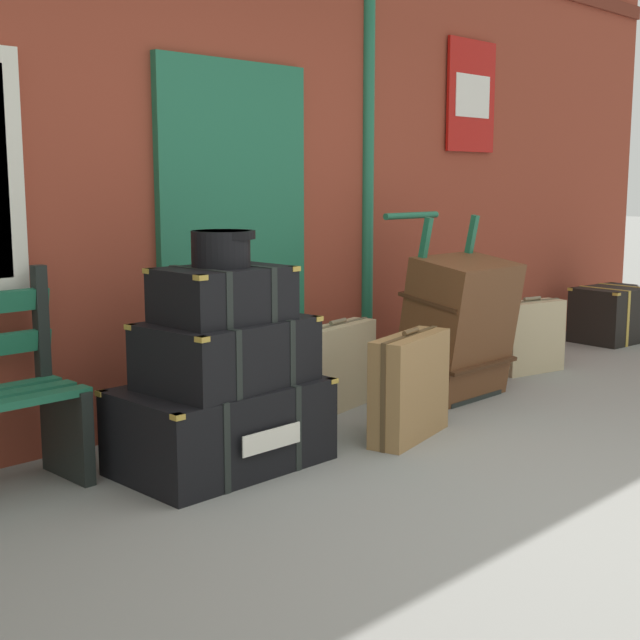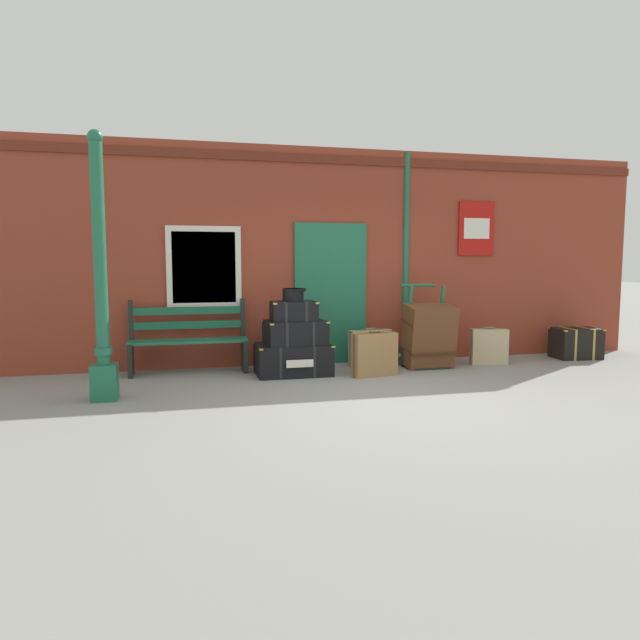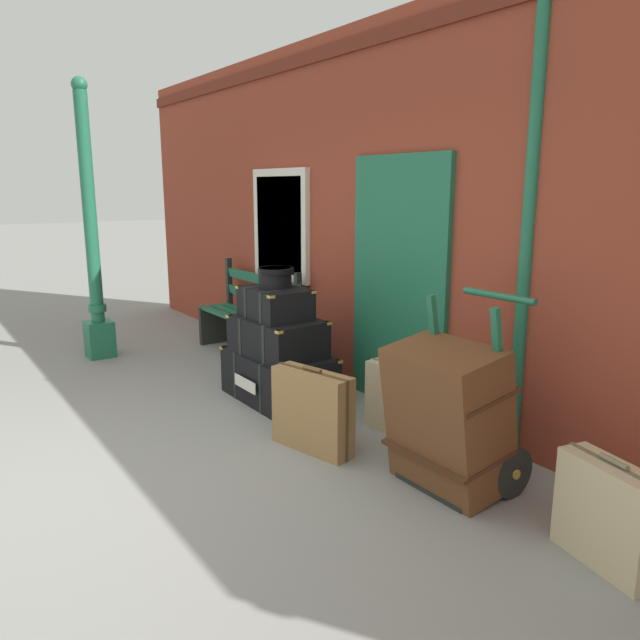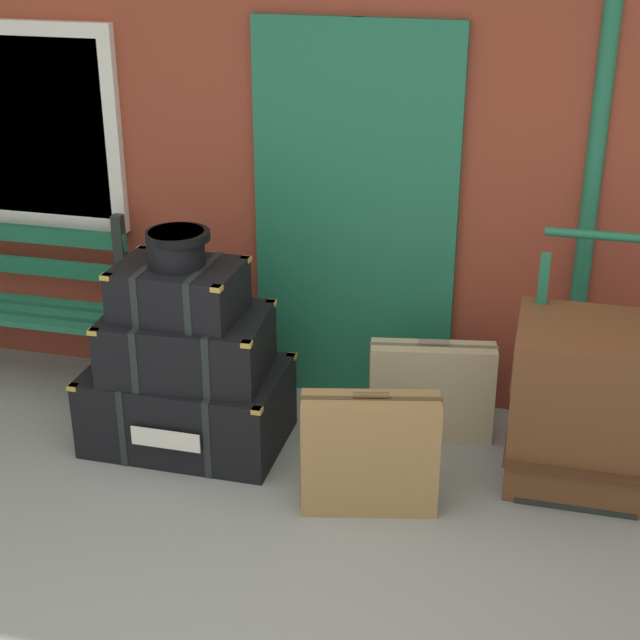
% 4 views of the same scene
% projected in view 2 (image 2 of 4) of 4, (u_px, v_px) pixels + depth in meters
% --- Properties ---
extents(ground_plane, '(60.00, 60.00, 0.00)m').
position_uv_depth(ground_plane, '(383.00, 401.00, 6.33)').
color(ground_plane, gray).
extents(brick_facade, '(10.40, 0.35, 3.20)m').
position_uv_depth(brick_facade, '(325.00, 257.00, 8.67)').
color(brick_facade, brown).
rests_on(brick_facade, ground).
extents(lamp_post, '(0.28, 0.28, 2.93)m').
position_uv_depth(lamp_post, '(101.00, 300.00, 6.26)').
color(lamp_post, '#1E6647').
rests_on(lamp_post, ground).
extents(platform_bench, '(1.60, 0.43, 1.01)m').
position_uv_depth(platform_bench, '(189.00, 341.00, 7.88)').
color(platform_bench, '#1E6647').
rests_on(platform_bench, ground).
extents(steamer_trunk_base, '(1.01, 0.68, 0.43)m').
position_uv_depth(steamer_trunk_base, '(293.00, 359.00, 7.78)').
color(steamer_trunk_base, black).
rests_on(steamer_trunk_base, ground).
extents(steamer_trunk_middle, '(0.85, 0.60, 0.33)m').
position_uv_depth(steamer_trunk_middle, '(295.00, 332.00, 7.73)').
color(steamer_trunk_middle, black).
rests_on(steamer_trunk_middle, steamer_trunk_base).
extents(steamer_trunk_top, '(0.62, 0.46, 0.27)m').
position_uv_depth(steamer_trunk_top, '(294.00, 311.00, 7.69)').
color(steamer_trunk_top, black).
rests_on(steamer_trunk_top, steamer_trunk_middle).
extents(round_hatbox, '(0.31, 0.30, 0.17)m').
position_uv_depth(round_hatbox, '(293.00, 294.00, 7.67)').
color(round_hatbox, black).
rests_on(round_hatbox, steamer_trunk_top).
extents(porters_trolley, '(0.71, 0.59, 1.20)m').
position_uv_depth(porters_trolley, '(424.00, 348.00, 8.42)').
color(porters_trolley, black).
rests_on(porters_trolley, ground).
extents(large_brown_trunk, '(0.70, 0.57, 0.94)m').
position_uv_depth(large_brown_trunk, '(429.00, 336.00, 8.23)').
color(large_brown_trunk, brown).
rests_on(large_brown_trunk, ground).
extents(suitcase_cream, '(0.66, 0.33, 0.62)m').
position_uv_depth(suitcase_cream, '(374.00, 355.00, 7.68)').
color(suitcase_cream, olive).
rests_on(suitcase_cream, ground).
extents(suitcase_caramel, '(0.56, 0.30, 0.57)m').
position_uv_depth(suitcase_caramel, '(489.00, 347.00, 8.55)').
color(suitcase_caramel, tan).
rests_on(suitcase_caramel, ground).
extents(suitcase_charcoal, '(0.67, 0.28, 0.57)m').
position_uv_depth(suitcase_charcoal, '(370.00, 348.00, 8.42)').
color(suitcase_charcoal, tan).
rests_on(suitcase_charcoal, ground).
extents(corner_trunk, '(0.73, 0.55, 0.49)m').
position_uv_depth(corner_trunk, '(576.00, 343.00, 9.09)').
color(corner_trunk, black).
rests_on(corner_trunk, ground).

